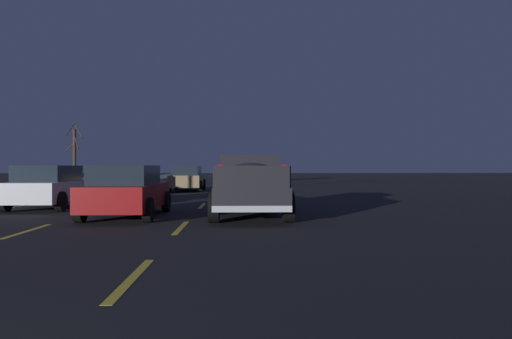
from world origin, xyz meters
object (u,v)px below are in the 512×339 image
Objects in this scene: pickup_truck at (250,183)px; sedan_tan at (187,178)px; sedan_red at (127,191)px; sedan_white at (51,186)px; sedan_black at (113,180)px; bare_tree_far at (74,154)px.

sedan_tan is (14.06, 3.56, -0.20)m from pickup_truck.
sedan_white is (2.98, 3.48, 0.00)m from sedan_red.
pickup_truck is 12.37m from sedan_black.
sedan_tan is at bearing 14.21° from pickup_truck.
pickup_truck is 1.23× the size of sedan_white.
sedan_tan is at bearing -0.42° from sedan_red.
sedan_tan is 5.20m from sedan_black.
sedan_tan is 0.81× the size of bare_tree_far.
sedan_tan is 1.00× the size of sedan_white.
sedan_white is at bearing -161.97° from bare_tree_far.
sedan_white is (-7.55, 0.13, 0.00)m from sedan_black.
pickup_truck is 3.69m from sedan_red.
pickup_truck reaches higher than sedan_black.
pickup_truck is at bearing -84.62° from sedan_red.
sedan_red is 0.81× the size of bare_tree_far.
sedan_red is 0.99× the size of sedan_black.
sedan_black and sedan_white have the same top height.
sedan_black is 0.82× the size of bare_tree_far.
bare_tree_far is at bearing 41.51° from sedan_tan.
sedan_tan is 1.00× the size of sedan_red.
sedan_white is 25.81m from bare_tree_far.
pickup_truck is 14.50m from sedan_tan.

